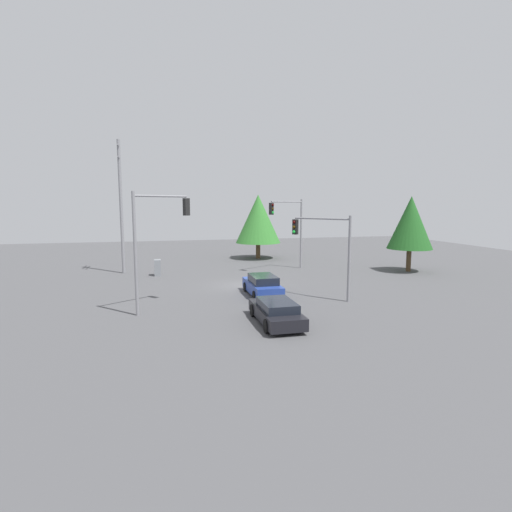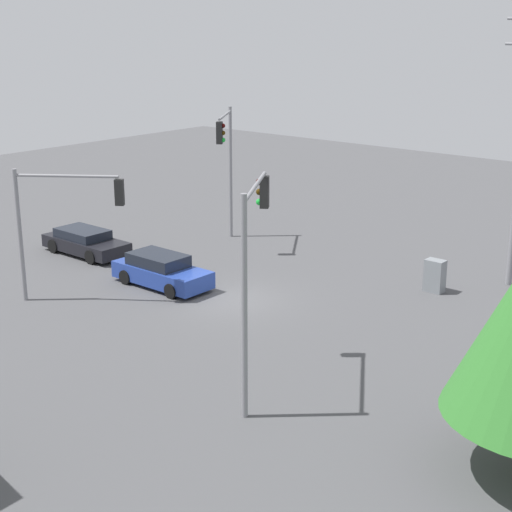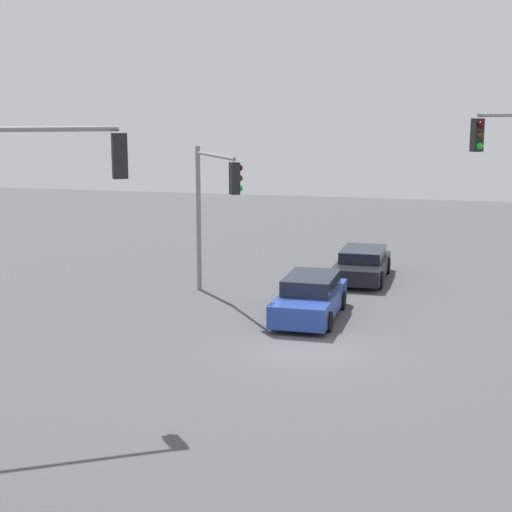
{
  "view_description": "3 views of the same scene",
  "coord_description": "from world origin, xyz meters",
  "px_view_note": "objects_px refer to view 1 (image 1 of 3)",
  "views": [
    {
      "loc": [
        29.57,
        -6.13,
        6.25
      ],
      "look_at": [
        -0.54,
        1.15,
        2.2
      ],
      "focal_mm": 28.0,
      "sensor_mm": 36.0,
      "label": 1
    },
    {
      "loc": [
        -20.68,
        22.86,
        11.17
      ],
      "look_at": [
        -1.55,
        0.2,
        2.25
      ],
      "focal_mm": 55.0,
      "sensor_mm": 36.0,
      "label": 2
    },
    {
      "loc": [
        -21.55,
        -4.12,
        6.9
      ],
      "look_at": [
        -0.3,
        1.49,
        2.76
      ],
      "focal_mm": 55.0,
      "sensor_mm": 36.0,
      "label": 3
    }
  ],
  "objects_px": {
    "sedan_blue": "(262,285)",
    "traffic_signal_aux": "(156,231)",
    "traffic_signal_main": "(290,221)",
    "electrical_cabinet": "(158,268)",
    "traffic_signal_cross": "(324,240)",
    "sedan_dark": "(276,312)"
  },
  "relations": [
    {
      "from": "sedan_blue",
      "to": "traffic_signal_main",
      "type": "xyz_separation_m",
      "value": [
        -9.66,
        5.17,
        3.93
      ]
    },
    {
      "from": "sedan_blue",
      "to": "electrical_cabinet",
      "type": "relative_size",
      "value": 3.28
    },
    {
      "from": "sedan_blue",
      "to": "electrical_cabinet",
      "type": "bearing_deg",
      "value": 126.5
    },
    {
      "from": "traffic_signal_cross",
      "to": "traffic_signal_aux",
      "type": "distance_m",
      "value": 10.89
    },
    {
      "from": "sedan_dark",
      "to": "sedan_blue",
      "type": "distance_m",
      "value": 6.54
    },
    {
      "from": "electrical_cabinet",
      "to": "traffic_signal_main",
      "type": "bearing_deg",
      "value": 90.71
    },
    {
      "from": "traffic_signal_main",
      "to": "electrical_cabinet",
      "type": "distance_m",
      "value": 12.82
    },
    {
      "from": "traffic_signal_main",
      "to": "traffic_signal_aux",
      "type": "xyz_separation_m",
      "value": [
        12.05,
        -12.14,
        0.11
      ]
    },
    {
      "from": "sedan_dark",
      "to": "traffic_signal_cross",
      "type": "xyz_separation_m",
      "value": [
        -4.96,
        4.78,
        3.22
      ]
    },
    {
      "from": "electrical_cabinet",
      "to": "traffic_signal_cross",
      "type": "bearing_deg",
      "value": 44.65
    },
    {
      "from": "sedan_dark",
      "to": "electrical_cabinet",
      "type": "height_order",
      "value": "electrical_cabinet"
    },
    {
      "from": "sedan_dark",
      "to": "traffic_signal_main",
      "type": "relative_size",
      "value": 0.71
    },
    {
      "from": "sedan_blue",
      "to": "traffic_signal_aux",
      "type": "relative_size",
      "value": 0.67
    },
    {
      "from": "traffic_signal_aux",
      "to": "electrical_cabinet",
      "type": "relative_size",
      "value": 4.9
    },
    {
      "from": "traffic_signal_main",
      "to": "traffic_signal_cross",
      "type": "bearing_deg",
      "value": 51.14
    },
    {
      "from": "traffic_signal_aux",
      "to": "electrical_cabinet",
      "type": "bearing_deg",
      "value": 56.41
    },
    {
      "from": "traffic_signal_aux",
      "to": "sedan_dark",
      "type": "bearing_deg",
      "value": -67.98
    },
    {
      "from": "sedan_dark",
      "to": "sedan_blue",
      "type": "bearing_deg",
      "value": 81.84
    },
    {
      "from": "traffic_signal_main",
      "to": "traffic_signal_cross",
      "type": "relative_size",
      "value": 1.21
    },
    {
      "from": "traffic_signal_cross",
      "to": "traffic_signal_aux",
      "type": "height_order",
      "value": "traffic_signal_aux"
    },
    {
      "from": "sedan_blue",
      "to": "traffic_signal_cross",
      "type": "distance_m",
      "value": 5.2
    },
    {
      "from": "traffic_signal_main",
      "to": "electrical_cabinet",
      "type": "bearing_deg",
      "value": -31.4
    }
  ]
}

